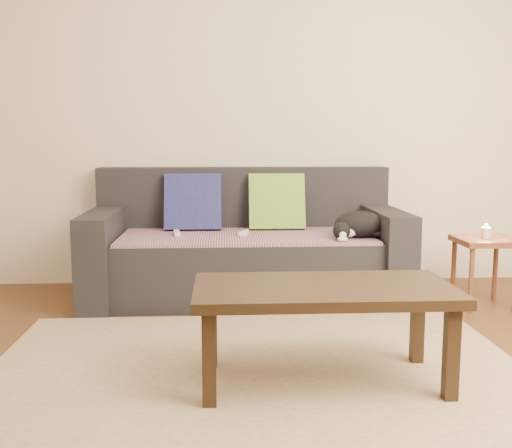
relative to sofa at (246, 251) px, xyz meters
name	(u,v)px	position (x,y,z in m)	size (l,w,h in m)	color
ground	(260,388)	(0.00, -1.57, -0.31)	(4.50, 4.50, 0.00)	brown
back_wall	(243,108)	(0.00, 0.43, 0.99)	(4.50, 0.04, 2.60)	beige
sofa	(246,251)	(0.00, 0.00, 0.00)	(2.10, 0.94, 0.87)	#232328
throw_blanket	(246,236)	(0.00, -0.09, 0.12)	(1.66, 0.74, 0.02)	#442B51
cushion_navy	(193,203)	(-0.36, 0.17, 0.32)	(0.40, 0.10, 0.40)	#101D44
cushion_green	(277,202)	(0.23, 0.17, 0.32)	(0.39, 0.10, 0.39)	#0D5533
cat	(358,225)	(0.72, -0.25, 0.21)	(0.39, 0.31, 0.17)	black
wii_remote_a	(177,233)	(-0.46, -0.10, 0.15)	(0.15, 0.04, 0.03)	white
wii_remote_b	(244,233)	(-0.02, -0.11, 0.15)	(0.15, 0.04, 0.03)	white
side_table	(485,250)	(1.52, -0.36, 0.06)	(0.36, 0.36, 0.44)	brown
candle	(486,232)	(1.52, -0.36, 0.17)	(0.06, 0.06, 0.09)	beige
rug	(258,373)	(0.00, -1.42, -0.30)	(2.50, 1.80, 0.01)	tan
coffee_table	(323,298)	(0.27, -1.54, 0.08)	(1.11, 0.56, 0.45)	black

